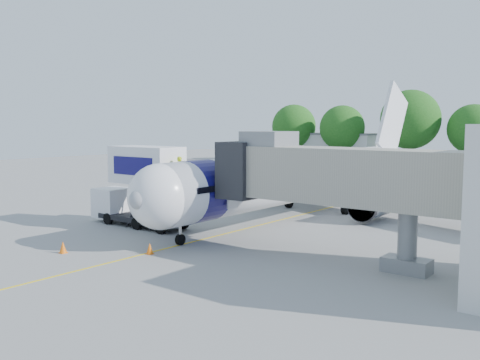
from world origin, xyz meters
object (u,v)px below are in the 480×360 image
Objects in this scene: jet_bridge at (324,176)px; catering_hiloader at (140,186)px; aircraft at (304,177)px; ground_tug at (35,274)px.

catering_hiloader is at bearing -179.99° from jet_bridge.
ground_tug is (1.38, -23.59, -2.18)m from aircraft.
ground_tug is (7.64, -12.46, -1.99)m from catering_hiloader.
jet_bridge reaches higher than catering_hiloader.
catering_hiloader is (-6.26, -11.12, -0.19)m from aircraft.
jet_bridge is at bearing 0.01° from catering_hiloader.
aircraft is 12.77m from catering_hiloader.
aircraft is 23.73m from ground_tug.
ground_tug is at bearing -58.49° from catering_hiloader.
aircraft reaches higher than jet_bridge.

